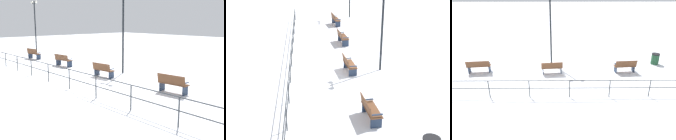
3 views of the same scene
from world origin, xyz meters
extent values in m
plane|color=white|center=(0.00, 0.00, 0.00)|extent=(80.00, 80.00, 0.00)
cube|color=brown|center=(0.10, -4.86, 0.44)|extent=(0.61, 1.46, 0.04)
cube|color=brown|center=(-0.15, -4.88, 0.68)|extent=(0.24, 1.43, 0.44)
cube|color=#23334C|center=(0.15, -5.47, 0.22)|extent=(0.44, 0.09, 0.44)
cube|color=#23334C|center=(0.05, -4.25, 0.22)|extent=(0.44, 0.09, 0.44)
cube|color=#23334C|center=(0.17, -5.47, 0.56)|extent=(0.44, 0.11, 0.04)
cube|color=#23334C|center=(0.07, -4.25, 0.56)|extent=(0.44, 0.11, 0.04)
cube|color=brown|center=(-0.08, 0.00, 0.42)|extent=(0.61, 1.43, 0.04)
cube|color=brown|center=(-0.31, -0.03, 0.65)|extent=(0.26, 1.39, 0.42)
cube|color=#23334C|center=(-0.01, -0.59, 0.21)|extent=(0.42, 0.10, 0.42)
cube|color=#23334C|center=(-0.14, 0.59, 0.21)|extent=(0.42, 0.10, 0.42)
cube|color=#23334C|center=(0.01, -0.59, 0.54)|extent=(0.42, 0.12, 0.04)
cube|color=#23334C|center=(-0.12, 0.59, 0.54)|extent=(0.42, 0.12, 0.04)
cube|color=brown|center=(0.13, 4.86, 0.46)|extent=(0.64, 1.56, 0.04)
cube|color=brown|center=(-0.11, 4.83, 0.68)|extent=(0.26, 1.52, 0.40)
cube|color=#23334C|center=(0.20, 4.20, 0.23)|extent=(0.44, 0.10, 0.46)
cube|color=#23334C|center=(0.06, 5.51, 0.23)|extent=(0.44, 0.10, 0.46)
cube|color=#23334C|center=(0.22, 4.21, 0.58)|extent=(0.44, 0.12, 0.04)
cube|color=#23334C|center=(0.08, 5.51, 0.58)|extent=(0.44, 0.12, 0.04)
cylinder|color=black|center=(1.56, 0.10, 2.47)|extent=(0.12, 0.12, 4.95)
cylinder|color=#383D42|center=(-3.15, -5.31, 0.49)|extent=(0.05, 0.05, 0.98)
cylinder|color=#383D42|center=(-3.15, -3.19, 0.49)|extent=(0.05, 0.05, 0.98)
cylinder|color=#383D42|center=(-3.15, -1.06, 0.49)|extent=(0.05, 0.05, 0.98)
cylinder|color=#383D42|center=(-3.15, 1.06, 0.49)|extent=(0.05, 0.05, 0.98)
cylinder|color=#383D42|center=(-3.15, 3.19, 0.49)|extent=(0.05, 0.05, 0.98)
cylinder|color=#383D42|center=(-3.15, 0.00, 0.98)|extent=(0.04, 23.39, 0.04)
cylinder|color=#383D42|center=(-3.15, 0.00, 0.54)|extent=(0.04, 23.39, 0.04)
cylinder|color=#1E4C2D|center=(1.48, -7.45, 0.37)|extent=(0.54, 0.54, 0.73)
cylinder|color=black|center=(1.48, -7.45, 0.76)|extent=(0.57, 0.57, 0.06)
camera|label=1|loc=(-10.08, -12.17, 3.37)|focal=43.39mm
camera|label=2|loc=(-2.33, -15.69, 6.68)|focal=52.19mm
camera|label=3|loc=(-13.29, -0.68, 6.08)|focal=34.98mm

